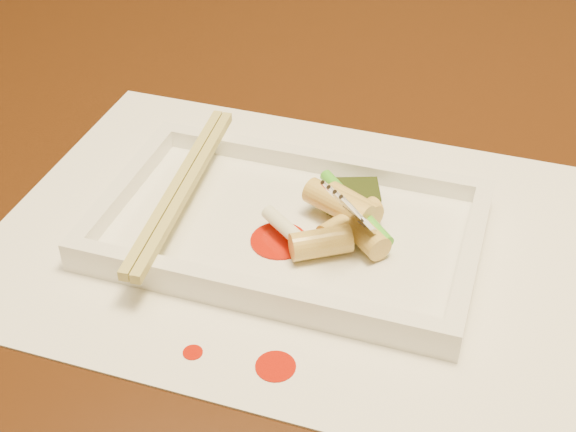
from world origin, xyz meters
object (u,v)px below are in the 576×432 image
(table, at_px, (280,260))
(fork, at_px, (403,141))
(chopstick_a, at_px, (177,185))
(placemat, at_px, (288,237))
(plate_base, at_px, (288,232))

(table, distance_m, fork, 0.22)
(chopstick_a, relative_size, fork, 1.40)
(chopstick_a, bearing_deg, placemat, 0.00)
(table, distance_m, plate_base, 0.14)
(plate_base, relative_size, fork, 1.86)
(table, relative_size, plate_base, 5.38)
(placemat, bearing_deg, plate_base, 0.00)
(plate_base, height_order, fork, fork)
(placemat, distance_m, fork, 0.11)
(fork, bearing_deg, plate_base, -165.58)
(placemat, relative_size, plate_base, 1.54)
(table, relative_size, chopstick_a, 7.15)
(placemat, height_order, fork, fork)
(plate_base, bearing_deg, table, 112.43)
(chopstick_a, height_order, fork, fork)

